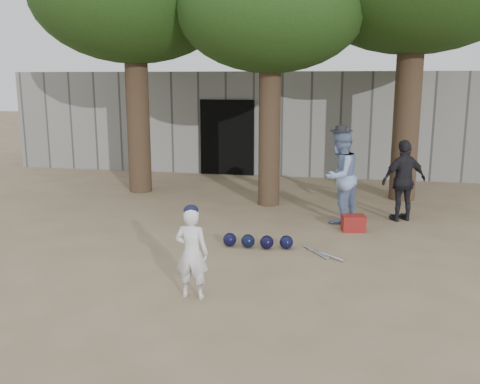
% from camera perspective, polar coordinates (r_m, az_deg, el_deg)
% --- Properties ---
extents(ground, '(70.00, 70.00, 0.00)m').
position_cam_1_polar(ground, '(8.33, -5.50, -7.64)').
color(ground, '#937C5E').
rests_on(ground, ground).
extents(boy_player, '(0.44, 0.30, 1.20)m').
position_cam_1_polar(boy_player, '(6.92, -5.16, -6.51)').
color(boy_player, white).
rests_on(boy_player, ground).
extents(spectator_blue, '(1.03, 1.12, 1.84)m').
position_cam_1_polar(spectator_blue, '(10.63, 10.54, 1.65)').
color(spectator_blue, '#7E94C3').
rests_on(spectator_blue, ground).
extents(spectator_dark, '(1.03, 0.80, 1.62)m').
position_cam_1_polar(spectator_dark, '(11.07, 17.08, 1.16)').
color(spectator_dark, black).
rests_on(spectator_dark, ground).
extents(red_bag, '(0.47, 0.40, 0.30)m').
position_cam_1_polar(red_bag, '(10.21, 12.00, -3.26)').
color(red_bag, maroon).
rests_on(red_bag, ground).
extents(back_building, '(16.00, 5.24, 3.00)m').
position_cam_1_polar(back_building, '(18.02, 4.20, 7.84)').
color(back_building, gray).
rests_on(back_building, ground).
extents(helmet_row, '(1.19, 0.30, 0.23)m').
position_cam_1_polar(helmet_row, '(9.02, 1.89, -5.27)').
color(helmet_row, black).
rests_on(helmet_row, ground).
extents(bat_pile, '(0.70, 0.68, 0.06)m').
position_cam_1_polar(bat_pile, '(8.78, 8.67, -6.48)').
color(bat_pile, silver).
rests_on(bat_pile, ground).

